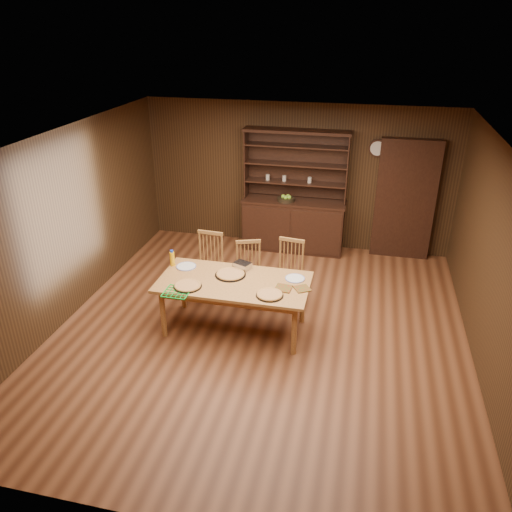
% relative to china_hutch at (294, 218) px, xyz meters
% --- Properties ---
extents(floor, '(6.00, 6.00, 0.00)m').
position_rel_china_hutch_xyz_m(floor, '(0.00, -2.75, -0.60)').
color(floor, brown).
rests_on(floor, ground).
extents(room_shell, '(6.00, 6.00, 6.00)m').
position_rel_china_hutch_xyz_m(room_shell, '(0.00, -2.75, 0.98)').
color(room_shell, silver).
rests_on(room_shell, floor).
extents(china_hutch, '(1.84, 0.52, 2.17)m').
position_rel_china_hutch_xyz_m(china_hutch, '(0.00, 0.00, 0.00)').
color(china_hutch, black).
rests_on(china_hutch, floor).
extents(doorway, '(1.00, 0.18, 2.10)m').
position_rel_china_hutch_xyz_m(doorway, '(1.90, 0.15, 0.45)').
color(doorway, black).
rests_on(doorway, floor).
extents(wall_clock, '(0.30, 0.05, 0.30)m').
position_rel_china_hutch_xyz_m(wall_clock, '(1.35, 0.20, 1.30)').
color(wall_clock, black).
rests_on(wall_clock, room_shell).
extents(dining_table, '(2.00, 1.00, 0.75)m').
position_rel_china_hutch_xyz_m(dining_table, '(-0.36, -2.79, 0.08)').
color(dining_table, '#C18343').
rests_on(dining_table, floor).
extents(chair_left, '(0.44, 0.43, 1.02)m').
position_rel_china_hutch_xyz_m(chair_left, '(-0.98, -1.95, -0.06)').
color(chair_left, '#9F6C36').
rests_on(chair_left, floor).
extents(chair_center, '(0.49, 0.48, 0.95)m').
position_rel_china_hutch_xyz_m(chair_center, '(-0.35, -1.98, -0.09)').
color(chair_center, '#9F6C36').
rests_on(chair_center, floor).
extents(chair_right, '(0.45, 0.43, 0.99)m').
position_rel_china_hutch_xyz_m(chair_right, '(0.24, -1.87, -0.07)').
color(chair_right, '#9F6C36').
rests_on(chair_right, floor).
extents(pizza_left, '(0.37, 0.37, 0.04)m').
position_rel_china_hutch_xyz_m(pizza_left, '(-0.90, -3.07, 0.17)').
color(pizza_left, black).
rests_on(pizza_left, dining_table).
extents(pizza_right, '(0.35, 0.35, 0.04)m').
position_rel_china_hutch_xyz_m(pizza_right, '(0.18, -3.06, 0.17)').
color(pizza_right, black).
rests_on(pizza_right, dining_table).
extents(pizza_center, '(0.42, 0.42, 0.04)m').
position_rel_china_hutch_xyz_m(pizza_center, '(-0.45, -2.64, 0.17)').
color(pizza_center, black).
rests_on(pizza_center, dining_table).
extents(cooling_rack, '(0.33, 0.33, 0.01)m').
position_rel_china_hutch_xyz_m(cooling_rack, '(-0.99, -3.24, 0.16)').
color(cooling_rack, green).
rests_on(cooling_rack, dining_table).
extents(plate_left, '(0.28, 0.28, 0.02)m').
position_rel_china_hutch_xyz_m(plate_left, '(-1.11, -2.54, 0.16)').
color(plate_left, silver).
rests_on(plate_left, dining_table).
extents(plate_right, '(0.26, 0.26, 0.02)m').
position_rel_china_hutch_xyz_m(plate_right, '(0.42, -2.55, 0.16)').
color(plate_right, silver).
rests_on(plate_right, dining_table).
extents(foil_dish, '(0.27, 0.24, 0.09)m').
position_rel_china_hutch_xyz_m(foil_dish, '(-0.34, -2.41, 0.20)').
color(foil_dish, silver).
rests_on(foil_dish, dining_table).
extents(juice_bottle, '(0.07, 0.07, 0.23)m').
position_rel_china_hutch_xyz_m(juice_bottle, '(-1.32, -2.54, 0.26)').
color(juice_bottle, '#F9B30D').
rests_on(juice_bottle, dining_table).
extents(pot_holder_a, '(0.26, 0.26, 0.01)m').
position_rel_china_hutch_xyz_m(pot_holder_a, '(0.55, -2.80, 0.16)').
color(pot_holder_a, '#A31912').
rests_on(pot_holder_a, dining_table).
extents(pot_holder_b, '(0.22, 0.22, 0.02)m').
position_rel_china_hutch_xyz_m(pot_holder_b, '(0.31, -2.85, 0.16)').
color(pot_holder_b, '#A31912').
rests_on(pot_holder_b, dining_table).
extents(fruit_bowl, '(0.31, 0.31, 0.12)m').
position_rel_china_hutch_xyz_m(fruit_bowl, '(-0.14, -0.07, 0.39)').
color(fruit_bowl, black).
rests_on(fruit_bowl, china_hutch).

